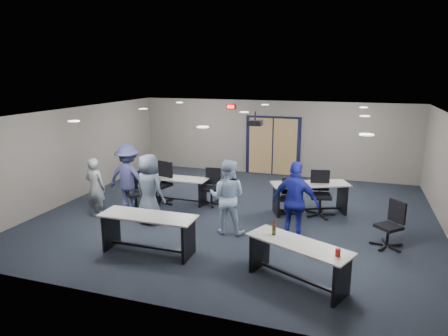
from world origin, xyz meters
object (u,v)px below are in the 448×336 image
(table_back_left, at_px, (177,186))
(table_back_right, at_px, (310,193))
(person_lightblue, at_px, (227,197))
(chair_loose_left, at_px, (136,192))
(person_gray, at_px, (96,188))
(person_back, at_px, (128,178))
(chair_loose_right, at_px, (389,225))
(chair_back_b, at_px, (212,187))
(person_plaid, at_px, (149,189))
(chair_back_a, at_px, (160,183))
(table_front_left, at_px, (148,227))
(chair_back_d, at_px, (321,194))
(chair_back_c, at_px, (288,197))
(person_navy, at_px, (296,202))
(table_front_right, at_px, (298,255))

(table_back_left, relative_size, table_back_right, 0.85)
(person_lightblue, bearing_deg, chair_loose_left, -15.98)
(person_gray, xyz_separation_m, person_back, (0.55, 0.71, 0.13))
(table_back_left, relative_size, chair_loose_right, 1.77)
(chair_back_b, distance_m, person_plaid, 2.07)
(chair_back_a, distance_m, chair_back_b, 1.49)
(chair_loose_right, bearing_deg, table_front_left, -113.67)
(chair_back_d, relative_size, person_gray, 0.75)
(person_gray, bearing_deg, person_plaid, -175.61)
(chair_back_c, bearing_deg, chair_back_d, 10.10)
(chair_back_b, distance_m, person_lightblue, 2.10)
(table_back_left, height_order, chair_loose_left, chair_loose_left)
(table_back_left, height_order, chair_loose_right, chair_loose_right)
(chair_back_a, distance_m, chair_back_c, 3.65)
(table_back_left, xyz_separation_m, chair_loose_left, (-0.73, -1.04, 0.03))
(chair_back_a, distance_m, person_back, 0.99)
(chair_back_c, distance_m, chair_back_d, 0.84)
(chair_back_a, xyz_separation_m, person_back, (-0.54, -0.77, 0.32))
(person_plaid, height_order, person_back, person_back)
(chair_back_c, bearing_deg, chair_back_a, -178.34)
(chair_back_d, distance_m, person_navy, 1.91)
(chair_back_a, height_order, chair_back_c, chair_back_a)
(person_gray, xyz_separation_m, person_plaid, (1.54, 0.04, 0.09))
(person_plaid, distance_m, person_navy, 3.61)
(chair_back_a, bearing_deg, chair_back_c, 18.95)
(table_back_right, height_order, person_plaid, person_plaid)
(person_gray, distance_m, person_plaid, 1.54)
(person_plaid, bearing_deg, person_lightblue, -163.86)
(chair_back_c, distance_m, person_lightblue, 2.07)
(table_back_right, distance_m, chair_back_a, 4.20)
(table_front_left, relative_size, chair_back_a, 1.70)
(chair_back_a, bearing_deg, person_gray, -111.46)
(table_front_right, relative_size, person_lightblue, 1.13)
(chair_back_b, xyz_separation_m, chair_back_c, (2.20, -0.11, -0.05))
(person_lightblue, bearing_deg, chair_back_d, -139.94)
(table_back_left, xyz_separation_m, person_lightblue, (2.08, -1.68, 0.38))
(table_front_right, relative_size, table_back_left, 1.11)
(table_front_left, height_order, chair_back_a, chair_back_a)
(table_back_left, bearing_deg, chair_back_d, 2.61)
(chair_back_a, height_order, person_gray, person_gray)
(chair_loose_left, relative_size, person_plaid, 0.60)
(chair_back_d, bearing_deg, table_back_right, 146.27)
(table_front_left, xyz_separation_m, person_plaid, (-0.79, 1.51, 0.32))
(person_plaid, xyz_separation_m, person_navy, (3.61, 0.02, 0.03))
(table_front_right, bearing_deg, person_navy, 124.46)
(table_front_right, xyz_separation_m, chair_loose_right, (1.64, 2.13, -0.03))
(table_front_right, distance_m, chair_back_d, 3.66)
(chair_loose_left, bearing_deg, chair_back_d, -37.35)
(chair_back_c, bearing_deg, person_plaid, -154.45)
(table_back_left, xyz_separation_m, person_back, (-0.94, -1.02, 0.41))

